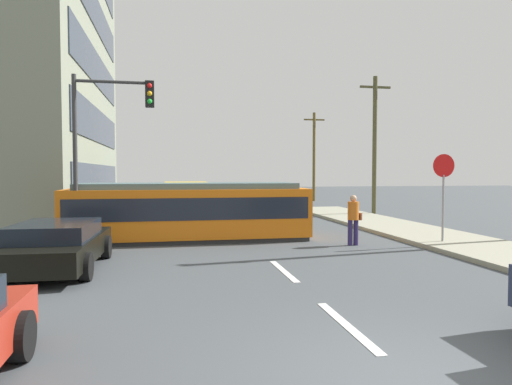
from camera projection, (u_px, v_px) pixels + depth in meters
The scene contains 13 objects.
ground_plane at pixel (254, 245), 14.90m from camera, with size 120.00×120.00×0.00m, color #444A4D.
lane_stripe_1 at pixel (347, 325), 7.05m from camera, with size 0.16×2.40×0.01m, color silver.
lane_stripe_2 at pixel (284, 271), 10.97m from camera, with size 0.16×2.40×0.01m, color silver.
lane_stripe_3 at pixel (226, 221), 22.37m from camera, with size 0.16×2.40×0.01m, color silver.
lane_stripe_4 at pixel (214, 211), 28.25m from camera, with size 0.16×2.40×0.01m, color silver.
streetcar_tram at pixel (189, 210), 16.05m from camera, with size 8.43×2.54×2.04m.
city_bus at pixel (187, 197), 24.89m from camera, with size 2.59×5.99×1.86m.
pedestrian_crossing at pixel (353, 217), 14.84m from camera, with size 0.50×0.36×1.67m.
parked_sedan_mid at pixel (57, 245), 11.07m from camera, with size 2.20×4.55×1.19m.
stop_sign at pixel (444, 179), 14.77m from camera, with size 0.76×0.07×2.88m.
traffic_light_mast at pixel (106, 129), 14.28m from camera, with size 2.52×0.33×5.49m.
utility_pole_mid at pixel (375, 143), 25.24m from camera, with size 1.80×0.24×7.80m.
utility_pole_far at pixel (314, 155), 38.10m from camera, with size 1.80×0.24×7.50m.
Camera 1 is at (-2.71, -4.55, 2.40)m, focal length 31.51 mm.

